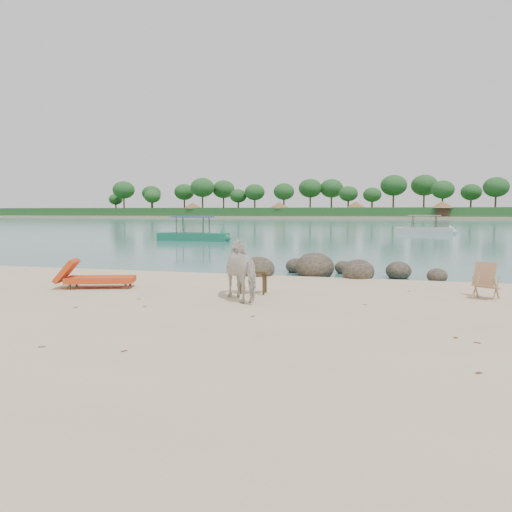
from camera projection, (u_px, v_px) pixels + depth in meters
The scene contains 11 objects.
water at pixel (379, 222), 96.15m from camera, with size 400.00×400.00×0.00m, color #356A69.
far_shore at pixel (386, 217), 172.93m from camera, with size 420.00×90.00×1.40m, color tan.
far_scenery at pixel (384, 207), 140.68m from camera, with size 420.00×18.00×9.50m.
boulders at pixel (322, 270), 15.90m from camera, with size 6.23×2.82×0.94m.
cow at pixel (245, 271), 11.36m from camera, with size 0.74×1.62×1.36m, color silver.
side_table at pixel (253, 283), 12.23m from camera, with size 0.70×0.45×0.57m, color #382916, non-canonical shape.
lounge_chair at pixel (101, 277), 13.15m from camera, with size 2.18×0.76×0.65m, color #BF4816, non-canonical shape.
deck_chair at pixel (486, 282), 11.48m from camera, with size 0.53×0.58×0.83m, color #A07250, non-canonical shape.
boat_near at pixel (193, 220), 35.49m from camera, with size 5.76×1.30×2.81m, color #17674C, non-canonical shape.
boat_mid at pixel (424, 218), 46.80m from camera, with size 5.78×1.30×2.82m, color #BBBCB7, non-canonical shape.
dead_leaves at pixel (261, 317), 9.61m from camera, with size 7.82×7.03×0.00m.
Camera 1 is at (2.86, -9.20, 2.04)m, focal length 35.00 mm.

